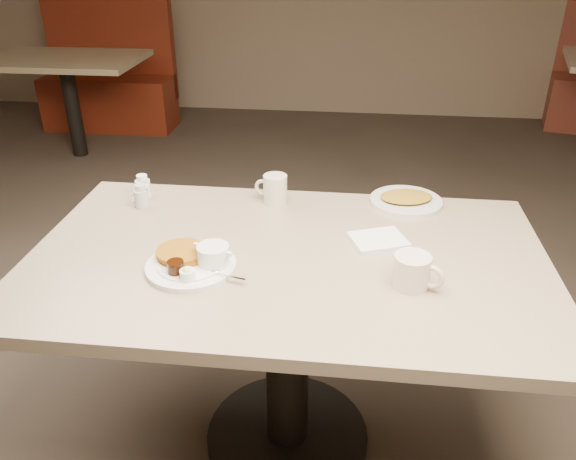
# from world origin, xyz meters

# --- Properties ---
(room) EXTENTS (7.04, 8.04, 2.84)m
(room) POSITION_xyz_m (0.00, 0.00, 1.40)
(room) COLOR #4C3F33
(room) RESTS_ON ground
(diner_table) EXTENTS (1.50, 0.90, 0.75)m
(diner_table) POSITION_xyz_m (0.00, 0.00, 0.58)
(diner_table) COLOR tan
(diner_table) RESTS_ON ground
(main_plate) EXTENTS (0.33, 0.32, 0.07)m
(main_plate) POSITION_xyz_m (-0.25, -0.10, 0.77)
(main_plate) COLOR white
(main_plate) RESTS_ON diner_table
(coffee_mug_near) EXTENTS (0.15, 0.13, 0.09)m
(coffee_mug_near) POSITION_xyz_m (0.35, -0.12, 0.80)
(coffee_mug_near) COLOR beige
(coffee_mug_near) RESTS_ON diner_table
(napkin) EXTENTS (0.19, 0.17, 0.02)m
(napkin) POSITION_xyz_m (0.26, 0.10, 0.76)
(napkin) COLOR white
(napkin) RESTS_ON diner_table
(coffee_mug_far) EXTENTS (0.12, 0.10, 0.10)m
(coffee_mug_far) POSITION_xyz_m (-0.08, 0.34, 0.80)
(coffee_mug_far) COLOR beige
(coffee_mug_far) RESTS_ON diner_table
(creamer_left) EXTENTS (0.07, 0.05, 0.08)m
(creamer_left) POSITION_xyz_m (-0.53, 0.26, 0.79)
(creamer_left) COLOR beige
(creamer_left) RESTS_ON diner_table
(creamer_right) EXTENTS (0.07, 0.07, 0.08)m
(creamer_right) POSITION_xyz_m (-0.55, 0.34, 0.79)
(creamer_right) COLOR white
(creamer_right) RESTS_ON diner_table
(hash_plate) EXTENTS (0.29, 0.29, 0.04)m
(hash_plate) POSITION_xyz_m (0.36, 0.39, 0.76)
(hash_plate) COLOR silver
(hash_plate) RESTS_ON diner_table
(booth_back_left) EXTENTS (1.11, 1.30, 1.12)m
(booth_back_left) POSITION_xyz_m (-1.95, 3.28, 0.41)
(booth_back_left) COLOR maroon
(booth_back_left) RESTS_ON ground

